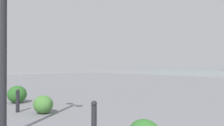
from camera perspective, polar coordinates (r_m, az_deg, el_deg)
lamppost at (r=5.72m, az=-25.20°, el=12.83°), size 0.98×0.28×4.38m
bollard_near at (r=5.24m, az=-4.46°, el=-13.28°), size 0.13×0.13×0.78m
bollard_mid at (r=8.34m, az=-22.26°, el=-8.48°), size 0.13×0.13×0.76m
shrub_low at (r=10.31m, az=-22.38°, el=-7.15°), size 0.83×0.75×0.71m
shrub_round at (r=7.87m, az=-16.62°, el=-9.78°), size 0.68×0.61×0.58m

